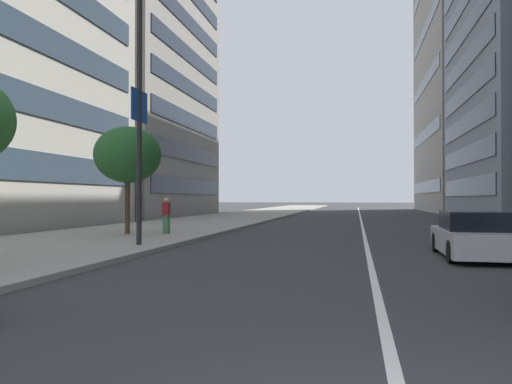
% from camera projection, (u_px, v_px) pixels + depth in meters
% --- Properties ---
extents(sidewalk_right_plaza, '(160.00, 8.43, 0.15)m').
position_uv_depth(sidewalk_right_plaza, '(203.00, 222.00, 34.36)').
color(sidewalk_right_plaza, gray).
rests_on(sidewalk_right_plaza, ground).
extents(lane_centre_stripe, '(110.00, 0.16, 0.01)m').
position_uv_depth(lane_centre_stripe, '(361.00, 221.00, 37.08)').
color(lane_centre_stripe, silver).
rests_on(lane_centre_stripe, ground).
extents(car_lead_in_lane, '(4.46, 1.87, 1.37)m').
position_uv_depth(car_lead_in_lane, '(472.00, 236.00, 14.42)').
color(car_lead_in_lane, '#B7B7BC').
rests_on(car_lead_in_lane, ground).
extents(street_lamp_with_banners, '(1.26, 2.76, 8.84)m').
position_uv_depth(street_lamp_with_banners, '(150.00, 92.00, 16.94)').
color(street_lamp_with_banners, '#232326').
rests_on(street_lamp_with_banners, sidewalk_right_plaza).
extents(street_tree_mid_sidewalk, '(2.97, 2.97, 4.82)m').
position_uv_depth(street_tree_mid_sidewalk, '(128.00, 155.00, 22.01)').
color(street_tree_mid_sidewalk, '#473323').
rests_on(street_tree_mid_sidewalk, sidewalk_right_plaza).
extents(pedestrian_on_plaza, '(0.41, 0.28, 1.64)m').
position_uv_depth(pedestrian_on_plaza, '(166.00, 215.00, 22.19)').
color(pedestrian_on_plaza, '#3F724C').
rests_on(pedestrian_on_plaza, sidewalk_right_plaza).
extents(office_tower_mid_left, '(26.57, 17.46, 40.42)m').
position_uv_depth(office_tower_mid_left, '(495.00, 56.00, 63.91)').
color(office_tower_mid_left, gray).
rests_on(office_tower_mid_left, ground).
extents(office_tower_behind_plaza, '(20.52, 14.62, 36.69)m').
position_uv_depth(office_tower_behind_plaza, '(121.00, 32.00, 49.05)').
color(office_tower_behind_plaza, gray).
rests_on(office_tower_behind_plaza, ground).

